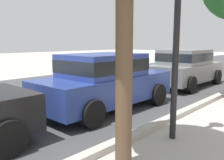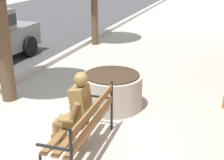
% 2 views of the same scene
% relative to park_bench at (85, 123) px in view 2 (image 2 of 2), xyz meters
% --- Properties ---
extents(ground_plane, '(80.00, 80.00, 0.00)m').
position_rel_park_bench_xyz_m(ground_plane, '(0.28, 0.08, -0.54)').
color(ground_plane, '#ADA8A0').
extents(park_bench, '(1.83, 0.63, 0.95)m').
position_rel_park_bench_xyz_m(park_bench, '(0.00, 0.00, 0.00)').
color(park_bench, brown).
rests_on(park_bench, ground).
extents(bronze_statue_seated, '(0.62, 0.79, 1.37)m').
position_rel_park_bench_xyz_m(bronze_statue_seated, '(0.04, 0.21, 0.12)').
color(bronze_statue_seated, olive).
rests_on(bronze_statue_seated, ground).
extents(concrete_planter, '(1.26, 1.26, 0.73)m').
position_rel_park_bench_xyz_m(concrete_planter, '(1.81, 0.23, -0.18)').
color(concrete_planter, '#A8A399').
rests_on(concrete_planter, ground).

